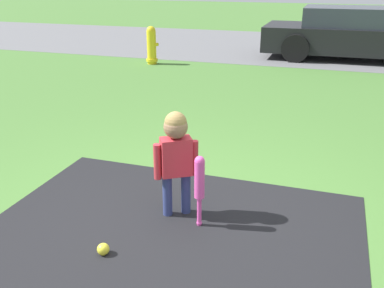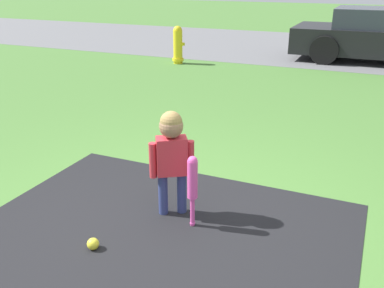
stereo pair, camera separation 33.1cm
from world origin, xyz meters
The scene contains 7 objects.
ground_plane centered at (0.00, 0.00, 0.00)m, with size 60.00×60.00×0.00m, color #477533.
street_strip centered at (0.00, 9.67, 0.00)m, with size 40.00×6.00×0.01m.
child centered at (-0.14, 0.22, 0.58)m, with size 0.32×0.24×0.89m.
baseball_bat centered at (0.09, 0.10, 0.39)m, with size 0.08×0.08×0.60m.
sports_ball centered at (-0.44, -0.48, 0.04)m, with size 0.09×0.09×0.09m.
fire_hydrant centered at (-2.91, 6.12, 0.40)m, with size 0.29×0.25×0.82m.
parked_car centered at (1.35, 8.21, 0.57)m, with size 4.22×1.96×1.18m.
Camera 1 is at (0.96, -2.69, 1.86)m, focal length 40.00 mm.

